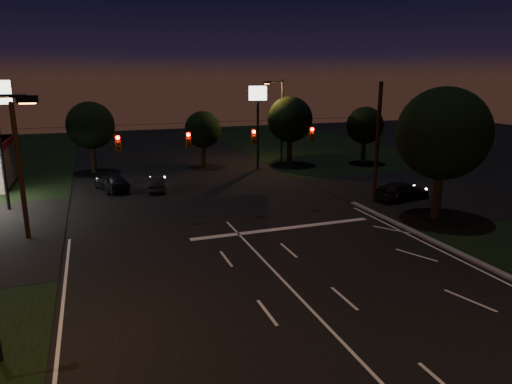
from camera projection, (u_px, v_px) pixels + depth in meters
name	position (u px, v px, depth m)	size (l,w,h in m)	color
ground	(330.00, 329.00, 17.40)	(140.00, 140.00, 0.00)	black
cross_street_right	(447.00, 190.00, 38.55)	(20.00, 16.00, 0.02)	black
stop_bar	(284.00, 228.00, 28.87)	(12.00, 0.50, 0.01)	silver
utility_pole_right	(373.00, 202.00, 35.02)	(0.30, 0.30, 9.00)	black
utility_pole_left	(29.00, 238.00, 27.14)	(0.28, 0.28, 8.00)	black
signal_span	(222.00, 137.00, 29.68)	(24.00, 0.40, 1.56)	black
pole_sign_right	(258.00, 108.00, 45.83)	(1.80, 0.30, 8.40)	black
street_light_right_far	(280.00, 116.00, 48.96)	(2.20, 0.35, 9.00)	black
tree_right_near	(441.00, 134.00, 29.70)	(6.00, 6.00, 8.76)	black
tree_far_b	(91.00, 126.00, 44.75)	(4.60, 4.60, 6.98)	black
tree_far_c	(203.00, 130.00, 47.60)	(3.80, 3.80, 5.86)	black
tree_far_d	(290.00, 120.00, 48.53)	(4.80, 4.80, 7.30)	black
tree_far_e	(364.00, 126.00, 49.49)	(4.00, 4.00, 6.18)	black
car_oncoming_a	(112.00, 182.00, 38.20)	(1.82, 4.52, 1.54)	black
car_oncoming_b	(157.00, 184.00, 38.25)	(1.29, 3.71, 1.22)	black
car_cross	(402.00, 191.00, 35.49)	(1.94, 4.78, 1.39)	black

